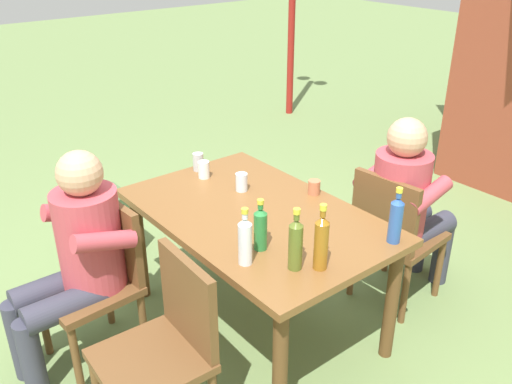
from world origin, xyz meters
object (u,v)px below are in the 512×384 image
bottle_clear (245,240)px  bottle_blue (396,219)px  person_in_plaid_shirt (407,201)px  cup_terracotta (314,187)px  bottle_green (260,228)px  chair_near_right (166,343)px  cup_white (204,170)px  chair_far_right (393,232)px  cup_steel (198,162)px  bottle_amber (321,241)px  bottle_olive (296,243)px  backpack_by_near_side (112,225)px  person_in_white_shirt (76,254)px  chair_near_left (101,274)px  cup_glass (242,182)px  dining_table (256,227)px

bottle_clear → bottle_blue: bottle_blue is taller
person_in_plaid_shirt → cup_terracotta: person_in_plaid_shirt is taller
bottle_clear → bottle_green: (-0.05, 0.13, -0.01)m
chair_near_right → cup_white: bearing=137.8°
person_in_plaid_shirt → cup_white: (-0.87, -0.84, 0.13)m
cup_white → cup_terracotta: bearing=32.4°
bottle_blue → chair_near_right: bearing=-106.1°
chair_far_right → cup_steel: 1.25m
bottle_amber → cup_steel: 1.26m
bottle_olive → backpack_by_near_side: size_ratio=0.62×
bottle_blue → backpack_by_near_side: (-1.86, -0.65, -0.63)m
person_in_white_shirt → backpack_by_near_side: size_ratio=2.46×
chair_near_left → chair_near_right: (0.67, 0.00, 0.00)m
bottle_clear → cup_glass: size_ratio=2.65×
person_in_white_shirt → chair_near_right: bearing=9.4°
bottle_clear → cup_glass: 0.76m
cup_white → bottle_blue: bearing=14.1°
person_in_plaid_shirt → backpack_by_near_side: bearing=-142.4°
chair_far_right → bottle_blue: size_ratio=3.03×
bottle_olive → bottle_clear: bearing=-138.8°
dining_table → bottle_green: (0.30, -0.21, 0.21)m
cup_steel → bottle_amber: bearing=-7.9°
cup_terracotta → cup_white: 0.68m
dining_table → cup_terracotta: cup_terracotta is taller
cup_glass → cup_terracotta: 0.41m
dining_table → person_in_white_shirt: 0.93m
backpack_by_near_side → dining_table: bearing=14.6°
person_in_plaid_shirt → cup_steel: 1.28m
dining_table → person_in_white_shirt: person_in_white_shirt is taller
cup_glass → backpack_by_near_side: (-0.95, -0.42, -0.55)m
bottle_blue → cup_white: bottle_blue is taller
person_in_plaid_shirt → bottle_amber: person_in_plaid_shirt is taller
cup_glass → cup_terracotta: cup_glass is taller
person_in_white_shirt → bottle_blue: (0.98, 1.20, 0.20)m
bottle_clear → dining_table: bearing=135.7°
dining_table → cup_steel: size_ratio=13.13×
chair_near_right → backpack_by_near_side: bearing=163.9°
bottle_green → backpack_by_near_side: bearing=-176.0°
dining_table → cup_terracotta: size_ratio=18.03×
bottle_green → chair_near_left: bearing=-138.7°
cup_steel → bottle_clear: bearing=-22.1°
chair_far_right → cup_white: 1.18m
bottle_amber → cup_terracotta: (-0.56, 0.50, -0.10)m
bottle_clear → backpack_by_near_side: bottle_clear is taller
chair_near_right → bottle_amber: bearing=68.7°
person_in_plaid_shirt → bottle_olive: size_ratio=3.95×
bottle_amber → cup_glass: 0.88m
person_in_white_shirt → bottle_blue: bearing=51.0°
person_in_plaid_shirt → bottle_amber: 1.03m
bottle_blue → cup_white: bearing=-165.9°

